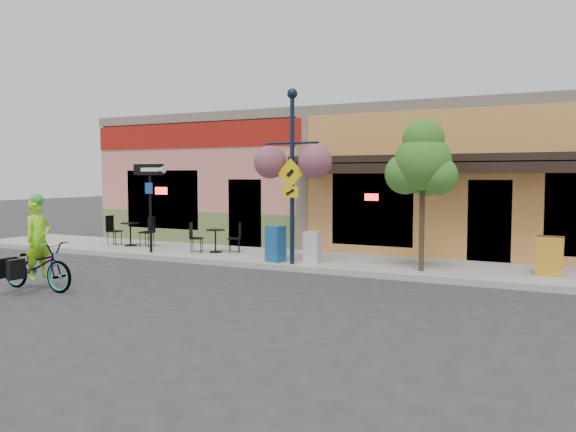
% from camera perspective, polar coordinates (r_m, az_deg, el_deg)
% --- Properties ---
extents(ground, '(90.00, 90.00, 0.00)m').
position_cam_1_polar(ground, '(13.72, -0.67, -5.98)').
color(ground, '#2D2D30').
rests_on(ground, ground).
extents(sidewalk, '(24.00, 3.00, 0.15)m').
position_cam_1_polar(sidewalk, '(15.50, 2.64, -4.55)').
color(sidewalk, '#9E9B93').
rests_on(sidewalk, ground).
extents(curb, '(24.00, 0.12, 0.15)m').
position_cam_1_polar(curb, '(14.19, 0.33, -5.34)').
color(curb, '#A8A59E').
rests_on(curb, ground).
extents(building, '(18.20, 8.20, 4.50)m').
position_cam_1_polar(building, '(20.50, 8.73, 3.60)').
color(building, '#D6796A').
rests_on(building, ground).
extents(bicycle, '(1.97, 0.70, 1.03)m').
position_cam_1_polar(bicycle, '(12.93, -24.12, -4.63)').
color(bicycle, maroon).
rests_on(bicycle, ground).
extents(cyclist_rider, '(0.40, 0.61, 1.67)m').
position_cam_1_polar(cyclist_rider, '(12.85, -24.01, -3.24)').
color(cyclist_rider, '#93F91A').
rests_on(cyclist_rider, ground).
extents(lamp_post, '(1.44, 0.63, 4.46)m').
position_cam_1_polar(lamp_post, '(14.24, 0.43, 4.00)').
color(lamp_post, '#101C32').
rests_on(lamp_post, sidewalk).
extents(one_way_sign, '(1.02, 0.35, 2.60)m').
position_cam_1_polar(one_way_sign, '(16.97, -13.80, 0.75)').
color(one_way_sign, black).
rests_on(one_way_sign, sidewalk).
extents(cafe_set_left, '(1.71, 1.00, 0.98)m').
position_cam_1_polar(cafe_set_left, '(18.81, -15.71, -1.46)').
color(cafe_set_left, black).
rests_on(cafe_set_left, sidewalk).
extents(cafe_set_right, '(1.66, 1.29, 0.89)m').
position_cam_1_polar(cafe_set_right, '(16.68, -7.38, -2.16)').
color(cafe_set_right, black).
rests_on(cafe_set_right, sidewalk).
extents(newspaper_box_blue, '(0.50, 0.47, 0.95)m').
position_cam_1_polar(newspaper_box_blue, '(14.75, -1.27, -2.83)').
color(newspaper_box_blue, '#17528C').
rests_on(newspaper_box_blue, sidewalk).
extents(newspaper_box_grey, '(0.39, 0.36, 0.83)m').
position_cam_1_polar(newspaper_box_grey, '(14.49, 2.49, -3.19)').
color(newspaper_box_grey, silver).
rests_on(newspaper_box_grey, sidewalk).
extents(street_tree, '(1.72, 1.72, 3.62)m').
position_cam_1_polar(street_tree, '(13.55, 13.49, 2.13)').
color(street_tree, '#3D7A26').
rests_on(street_tree, sidewalk).
extents(sandwich_board, '(0.58, 0.45, 0.91)m').
position_cam_1_polar(sandwich_board, '(13.71, 24.95, -3.81)').
color(sandwich_board, '#F7A827').
rests_on(sandwich_board, sidewalk).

